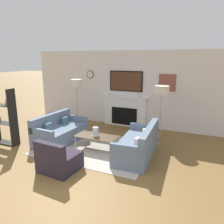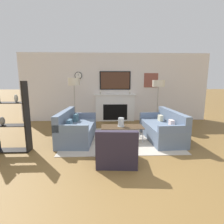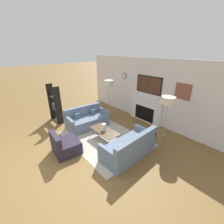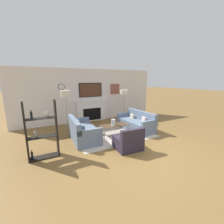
{
  "view_description": "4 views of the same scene",
  "coord_description": "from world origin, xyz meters",
  "px_view_note": "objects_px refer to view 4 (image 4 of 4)",
  "views": [
    {
      "loc": [
        2.68,
        -3.0,
        2.44
      ],
      "look_at": [
        0.28,
        2.47,
        0.96
      ],
      "focal_mm": 35.0,
      "sensor_mm": 36.0,
      "label": 1
    },
    {
      "loc": [
        -0.4,
        -2.72,
        1.64
      ],
      "look_at": [
        -0.21,
        2.17,
        0.75
      ],
      "focal_mm": 28.0,
      "sensor_mm": 36.0,
      "label": 2
    },
    {
      "loc": [
        3.71,
        -0.82,
        3.02
      ],
      "look_at": [
        -0.29,
        2.57,
        0.8
      ],
      "focal_mm": 24.0,
      "sensor_mm": 36.0,
      "label": 3
    },
    {
      "loc": [
        -2.72,
        -3.07,
        2.17
      ],
      "look_at": [
        0.25,
        2.45,
        0.8
      ],
      "focal_mm": 24.0,
      "sensor_mm": 36.0,
      "label": 4
    }
  ],
  "objects_px": {
    "couch_left": "(83,132)",
    "coffee_table": "(114,126)",
    "floor_lamp_left": "(65,94)",
    "shelf_unit": "(41,132)",
    "armchair": "(128,142)",
    "couch_right": "(136,123)",
    "hurricane_candle": "(113,122)",
    "floor_lamp_right": "(124,93)"
  },
  "relations": [
    {
      "from": "couch_left",
      "to": "coffee_table",
      "type": "bearing_deg",
      "value": -2.86
    },
    {
      "from": "couch_left",
      "to": "coffee_table",
      "type": "relative_size",
      "value": 1.47
    },
    {
      "from": "floor_lamp_left",
      "to": "shelf_unit",
      "type": "distance_m",
      "value": 2.55
    },
    {
      "from": "armchair",
      "to": "coffee_table",
      "type": "xyz_separation_m",
      "value": [
        0.24,
        1.36,
        0.12
      ]
    },
    {
      "from": "couch_left",
      "to": "floor_lamp_left",
      "type": "xyz_separation_m",
      "value": [
        -0.25,
        1.4,
        1.28
      ]
    },
    {
      "from": "couch_right",
      "to": "hurricane_candle",
      "type": "distance_m",
      "value": 1.2
    },
    {
      "from": "hurricane_candle",
      "to": "shelf_unit",
      "type": "height_order",
      "value": "shelf_unit"
    },
    {
      "from": "coffee_table",
      "to": "floor_lamp_right",
      "type": "relative_size",
      "value": 0.69
    },
    {
      "from": "coffee_table",
      "to": "floor_lamp_right",
      "type": "height_order",
      "value": "floor_lamp_right"
    },
    {
      "from": "couch_right",
      "to": "floor_lamp_right",
      "type": "height_order",
      "value": "floor_lamp_right"
    },
    {
      "from": "hurricane_candle",
      "to": "floor_lamp_right",
      "type": "height_order",
      "value": "floor_lamp_right"
    },
    {
      "from": "couch_right",
      "to": "coffee_table",
      "type": "relative_size",
      "value": 1.57
    },
    {
      "from": "floor_lamp_left",
      "to": "floor_lamp_right",
      "type": "height_order",
      "value": "floor_lamp_left"
    },
    {
      "from": "coffee_table",
      "to": "shelf_unit",
      "type": "relative_size",
      "value": 0.7
    },
    {
      "from": "armchair",
      "to": "floor_lamp_left",
      "type": "height_order",
      "value": "floor_lamp_left"
    },
    {
      "from": "coffee_table",
      "to": "hurricane_candle",
      "type": "relative_size",
      "value": 4.79
    },
    {
      "from": "hurricane_candle",
      "to": "floor_lamp_right",
      "type": "bearing_deg",
      "value": 45.39
    },
    {
      "from": "shelf_unit",
      "to": "floor_lamp_right",
      "type": "bearing_deg",
      "value": 27.89
    },
    {
      "from": "floor_lamp_left",
      "to": "floor_lamp_right",
      "type": "xyz_separation_m",
      "value": [
        2.93,
        0.0,
        -0.06
      ]
    },
    {
      "from": "armchair",
      "to": "floor_lamp_right",
      "type": "distance_m",
      "value": 3.5
    },
    {
      "from": "floor_lamp_left",
      "to": "floor_lamp_right",
      "type": "relative_size",
      "value": 1.05
    },
    {
      "from": "hurricane_candle",
      "to": "floor_lamp_left",
      "type": "relative_size",
      "value": 0.14
    },
    {
      "from": "armchair",
      "to": "couch_left",
      "type": "bearing_deg",
      "value": 126.13
    },
    {
      "from": "couch_left",
      "to": "armchair",
      "type": "bearing_deg",
      "value": -53.87
    },
    {
      "from": "couch_right",
      "to": "floor_lamp_right",
      "type": "bearing_deg",
      "value": 79.77
    },
    {
      "from": "coffee_table",
      "to": "hurricane_candle",
      "type": "height_order",
      "value": "hurricane_candle"
    },
    {
      "from": "couch_right",
      "to": "floor_lamp_left",
      "type": "height_order",
      "value": "floor_lamp_left"
    },
    {
      "from": "armchair",
      "to": "floor_lamp_right",
      "type": "relative_size",
      "value": 0.5
    },
    {
      "from": "couch_right",
      "to": "hurricane_candle",
      "type": "bearing_deg",
      "value": -177.32
    },
    {
      "from": "floor_lamp_right",
      "to": "shelf_unit",
      "type": "distance_m",
      "value": 4.64
    },
    {
      "from": "armchair",
      "to": "hurricane_candle",
      "type": "height_order",
      "value": "armchair"
    },
    {
      "from": "couch_left",
      "to": "coffee_table",
      "type": "distance_m",
      "value": 1.28
    },
    {
      "from": "couch_left",
      "to": "shelf_unit",
      "type": "xyz_separation_m",
      "value": [
        -1.37,
        -0.74,
        0.48
      ]
    },
    {
      "from": "couch_left",
      "to": "shelf_unit",
      "type": "bearing_deg",
      "value": -151.52
    },
    {
      "from": "couch_right",
      "to": "floor_lamp_right",
      "type": "relative_size",
      "value": 1.09
    },
    {
      "from": "floor_lamp_right",
      "to": "shelf_unit",
      "type": "bearing_deg",
      "value": -152.11
    },
    {
      "from": "couch_right",
      "to": "floor_lamp_left",
      "type": "relative_size",
      "value": 1.04
    },
    {
      "from": "armchair",
      "to": "shelf_unit",
      "type": "bearing_deg",
      "value": 164.28
    },
    {
      "from": "couch_right",
      "to": "shelf_unit",
      "type": "height_order",
      "value": "shelf_unit"
    },
    {
      "from": "couch_left",
      "to": "armchair",
      "type": "distance_m",
      "value": 1.76
    },
    {
      "from": "couch_left",
      "to": "shelf_unit",
      "type": "height_order",
      "value": "shelf_unit"
    },
    {
      "from": "floor_lamp_left",
      "to": "hurricane_candle",
      "type": "bearing_deg",
      "value": -44.23
    }
  ]
}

